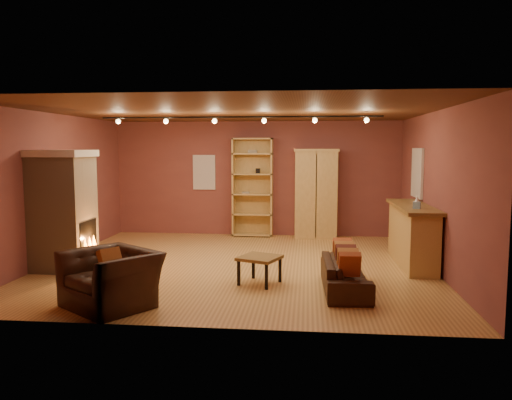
# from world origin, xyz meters

# --- Properties ---
(floor) EXTENTS (7.00, 7.00, 0.00)m
(floor) POSITION_xyz_m (0.00, 0.00, 0.00)
(floor) COLOR #AB7A3C
(floor) RESTS_ON ground
(ceiling) EXTENTS (7.00, 7.00, 0.00)m
(ceiling) POSITION_xyz_m (0.00, 0.00, 2.80)
(ceiling) COLOR #57331B
(ceiling) RESTS_ON back_wall
(back_wall) EXTENTS (7.00, 0.02, 2.80)m
(back_wall) POSITION_xyz_m (0.00, 3.25, 1.40)
(back_wall) COLOR brown
(back_wall) RESTS_ON floor
(left_wall) EXTENTS (0.02, 6.50, 2.80)m
(left_wall) POSITION_xyz_m (-3.50, 0.00, 1.40)
(left_wall) COLOR brown
(left_wall) RESTS_ON floor
(right_wall) EXTENTS (0.02, 6.50, 2.80)m
(right_wall) POSITION_xyz_m (3.50, 0.00, 1.40)
(right_wall) COLOR brown
(right_wall) RESTS_ON floor
(fireplace) EXTENTS (1.01, 0.98, 2.12)m
(fireplace) POSITION_xyz_m (-3.04, -0.60, 1.06)
(fireplace) COLOR tan
(fireplace) RESTS_ON floor
(back_window) EXTENTS (0.56, 0.04, 0.86)m
(back_window) POSITION_xyz_m (-1.30, 3.23, 1.55)
(back_window) COLOR silver
(back_window) RESTS_ON back_wall
(bookcase) EXTENTS (0.98, 0.38, 2.39)m
(bookcase) POSITION_xyz_m (-0.07, 3.12, 1.22)
(bookcase) COLOR tan
(bookcase) RESTS_ON floor
(armoire) EXTENTS (1.05, 0.60, 2.13)m
(armoire) POSITION_xyz_m (1.46, 2.98, 1.07)
(armoire) COLOR tan
(armoire) RESTS_ON floor
(bar_counter) EXTENTS (0.62, 2.31, 1.11)m
(bar_counter) POSITION_xyz_m (3.20, 0.39, 0.56)
(bar_counter) COLOR tan
(bar_counter) RESTS_ON floor
(tissue_box) EXTENTS (0.14, 0.14, 0.21)m
(tissue_box) POSITION_xyz_m (3.15, -0.15, 1.20)
(tissue_box) COLOR #83B5D3
(tissue_box) RESTS_ON bar_counter
(right_window) EXTENTS (0.05, 0.90, 1.00)m
(right_window) POSITION_xyz_m (3.47, 1.40, 1.65)
(right_window) COLOR silver
(right_window) RESTS_ON right_wall
(loveseat) EXTENTS (0.53, 1.67, 0.72)m
(loveseat) POSITION_xyz_m (1.84, -1.49, 0.35)
(loveseat) COLOR black
(loveseat) RESTS_ON floor
(armchair) EXTENTS (1.39, 1.30, 1.02)m
(armchair) POSITION_xyz_m (-1.39, -2.57, 0.51)
(armchair) COLOR black
(armchair) RESTS_ON floor
(coffee_table) EXTENTS (0.76, 0.76, 0.44)m
(coffee_table) POSITION_xyz_m (0.52, -1.23, 0.38)
(coffee_table) COLOR olive
(coffee_table) RESTS_ON floor
(track_rail) EXTENTS (5.20, 0.09, 0.13)m
(track_rail) POSITION_xyz_m (0.00, 0.20, 2.69)
(track_rail) COLOR black
(track_rail) RESTS_ON ceiling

